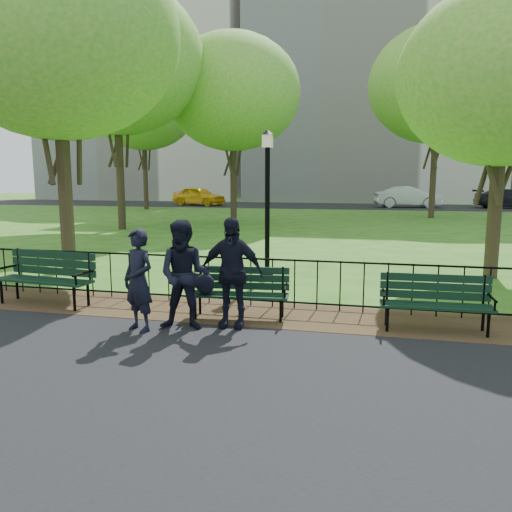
% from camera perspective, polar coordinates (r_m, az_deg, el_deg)
% --- Properties ---
extents(ground, '(120.00, 120.00, 0.00)m').
position_cam_1_polar(ground, '(7.49, -8.89, -9.20)').
color(ground, '#2F681B').
extents(asphalt_path, '(60.00, 9.20, 0.01)m').
position_cam_1_polar(asphalt_path, '(4.79, -25.58, -20.88)').
color(asphalt_path, black).
rests_on(asphalt_path, ground).
extents(dirt_strip, '(60.00, 1.60, 0.01)m').
position_cam_1_polar(dirt_strip, '(8.83, -5.19, -6.22)').
color(dirt_strip, '#372816').
rests_on(dirt_strip, ground).
extents(far_street, '(70.00, 9.00, 0.01)m').
position_cam_1_polar(far_street, '(41.72, 9.68, 5.65)').
color(far_street, black).
rests_on(far_street, ground).
extents(iron_fence, '(24.06, 0.06, 1.00)m').
position_cam_1_polar(iron_fence, '(9.18, -4.24, -2.50)').
color(iron_fence, black).
rests_on(iron_fence, ground).
extents(apartment_west, '(22.00, 15.00, 26.00)m').
position_cam_1_polar(apartment_west, '(60.86, -11.42, 18.89)').
color(apartment_west, silver).
rests_on(apartment_west, ground).
extents(apartment_mid, '(24.00, 15.00, 30.00)m').
position_cam_1_polar(apartment_mid, '(56.03, 13.27, 21.80)').
color(apartment_mid, silver).
rests_on(apartment_mid, ground).
extents(park_bench_main, '(1.66, 0.66, 0.92)m').
position_cam_1_polar(park_bench_main, '(8.26, -3.15, -3.43)').
color(park_bench_main, black).
rests_on(park_bench_main, ground).
extents(park_bench_left_a, '(1.92, 0.76, 1.06)m').
position_cam_1_polar(park_bench_left_a, '(9.92, -22.73, -1.69)').
color(park_bench_left_a, black).
rests_on(park_bench_left_a, ground).
extents(park_bench_right_a, '(1.65, 0.55, 0.93)m').
position_cam_1_polar(park_bench_right_a, '(8.07, 19.84, -4.39)').
color(park_bench_right_a, black).
rests_on(park_bench_right_a, ground).
extents(lamppost, '(0.30, 0.30, 3.37)m').
position_cam_1_polar(lamppost, '(11.33, 1.31, 6.51)').
color(lamppost, black).
rests_on(lamppost, ground).
extents(tree_near_w, '(5.89, 5.89, 8.21)m').
position_cam_1_polar(tree_near_w, '(13.77, -21.90, 22.55)').
color(tree_near_w, '#2D2116').
rests_on(tree_near_w, ground).
extents(tree_near_e, '(4.70, 4.70, 6.55)m').
position_cam_1_polar(tree_near_e, '(12.95, 26.56, 17.94)').
color(tree_near_e, '#2D2116').
rests_on(tree_near_e, ground).
extents(tree_mid_w, '(7.65, 7.65, 10.67)m').
position_cam_1_polar(tree_mid_w, '(23.94, -15.78, 20.90)').
color(tree_mid_w, '#2D2116').
rests_on(tree_mid_w, ground).
extents(tree_far_c, '(6.64, 6.64, 9.26)m').
position_cam_1_polar(tree_far_c, '(25.66, -2.67, 18.15)').
color(tree_far_c, '#2D2116').
rests_on(tree_far_c, ground).
extents(tree_far_e, '(7.73, 7.73, 10.78)m').
position_cam_1_polar(tree_far_e, '(31.18, 20.10, 17.96)').
color(tree_far_e, '#2D2116').
rests_on(tree_far_e, ground).
extents(tree_far_w, '(7.88, 7.88, 10.98)m').
position_cam_1_polar(tree_far_w, '(38.37, -12.80, 16.68)').
color(tree_far_w, '#2D2116').
rests_on(tree_far_w, ground).
extents(person_left, '(0.67, 0.57, 1.55)m').
position_cam_1_polar(person_left, '(7.72, -13.28, -2.72)').
color(person_left, black).
rests_on(person_left, asphalt_path).
extents(person_mid, '(0.87, 0.55, 1.68)m').
position_cam_1_polar(person_mid, '(7.66, -8.14, -2.18)').
color(person_mid, black).
rests_on(person_mid, asphalt_path).
extents(person_right, '(1.01, 0.42, 1.72)m').
position_cam_1_polar(person_right, '(7.71, -2.86, -1.89)').
color(person_right, black).
rests_on(person_right, asphalt_path).
extents(taxi, '(4.96, 3.18, 1.57)m').
position_cam_1_polar(taxi, '(42.34, -6.55, 6.83)').
color(taxi, yellow).
rests_on(taxi, far_street).
extents(sedan_silver, '(5.24, 2.60, 1.65)m').
position_cam_1_polar(sedan_silver, '(40.82, 16.92, 6.49)').
color(sedan_silver, '#B1B4B9').
rests_on(sedan_silver, far_street).
extents(sedan_dark, '(5.25, 2.68, 1.46)m').
position_cam_1_polar(sedan_dark, '(42.69, 26.98, 5.86)').
color(sedan_dark, black).
rests_on(sedan_dark, far_street).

